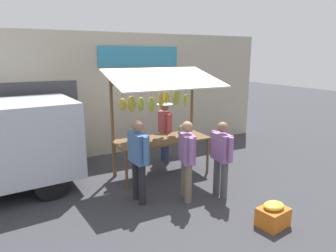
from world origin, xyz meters
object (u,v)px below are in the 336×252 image
Objects in this scene: shopper_in_striped_shirt at (221,154)px; vendor_with_sunhat at (165,128)px; shopper_with_shopping_bag at (138,156)px; market_stall at (161,110)px; shopper_with_ponytail at (187,156)px; produce_crate_near at (273,215)px.

vendor_with_sunhat is at bearing 3.91° from shopper_in_striped_shirt.
shopper_in_striped_shirt is 1.64m from shopper_with_shopping_bag.
vendor_with_sunhat is (-0.45, -0.68, -0.62)m from market_stall.
shopper_in_striped_shirt is (-0.08, 2.31, -0.07)m from vendor_with_sunhat.
shopper_with_ponytail is at bearing 78.06° from shopper_in_striped_shirt.
market_stall is at bearing -26.45° from vendor_with_sunhat.
shopper_with_shopping_bag is 3.04× the size of produce_crate_near.
produce_crate_near is (-0.08, 1.33, -0.68)m from shopper_in_striped_shirt.
vendor_with_sunhat is at bearing -87.53° from produce_crate_near.
shopper_with_shopping_bag is at bearing -32.47° from vendor_with_sunhat.
shopper_with_shopping_bag is 1.03× the size of shopper_with_ponytail.
shopper_in_striped_shirt is at bearing 9.07° from vendor_with_sunhat.
shopper_in_striped_shirt is 0.72m from shopper_with_ponytail.
shopper_with_ponytail is at bearing -115.84° from shopper_with_shopping_bag.
shopper_in_striped_shirt is at bearing -88.37° from shopper_with_ponytail.
market_stall is at bearing -46.92° from shopper_with_shopping_bag.
shopper_with_ponytail is (0.17, 1.45, -0.65)m from market_stall.
shopper_with_ponytail is (0.62, 2.13, -0.03)m from vendor_with_sunhat.
shopper_with_ponytail is (0.70, -0.17, 0.04)m from shopper_in_striped_shirt.
shopper_in_striped_shirt is at bearing -86.54° from produce_crate_near.
shopper_with_shopping_bag is at bearing 73.63° from shopper_in_striped_shirt.
shopper_with_shopping_bag reaches higher than shopper_with_ponytail.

